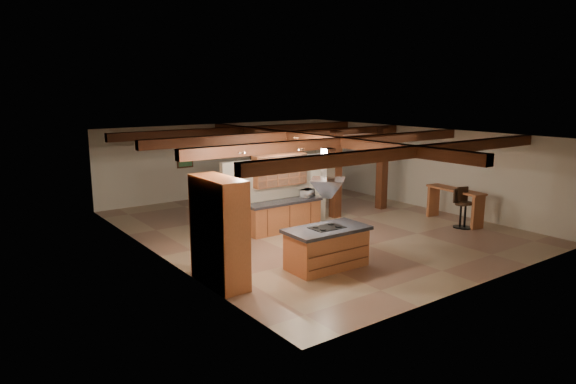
% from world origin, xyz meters
% --- Properties ---
extents(ground, '(12.00, 12.00, 0.00)m').
position_xyz_m(ground, '(0.00, 0.00, 0.00)').
color(ground, tan).
rests_on(ground, ground).
extents(room_walls, '(12.00, 12.00, 12.00)m').
position_xyz_m(room_walls, '(0.00, 0.00, 1.78)').
color(room_walls, beige).
rests_on(room_walls, ground).
extents(ceiling_beams, '(10.00, 12.00, 0.28)m').
position_xyz_m(ceiling_beams, '(0.00, 0.00, 2.76)').
color(ceiling_beams, '#3D1F0F').
rests_on(ceiling_beams, room_walls).
extents(timber_posts, '(2.50, 0.30, 2.90)m').
position_xyz_m(timber_posts, '(2.50, 0.50, 1.76)').
color(timber_posts, '#3D1F0F').
rests_on(timber_posts, ground).
extents(partition_wall, '(3.80, 0.18, 2.20)m').
position_xyz_m(partition_wall, '(-1.00, 0.50, 1.10)').
color(partition_wall, beige).
rests_on(partition_wall, ground).
extents(pantry_cabinet, '(0.67, 1.60, 2.40)m').
position_xyz_m(pantry_cabinet, '(-4.67, -2.60, 1.20)').
color(pantry_cabinet, '#B06038').
rests_on(pantry_cabinet, ground).
extents(back_counter, '(2.50, 0.66, 0.94)m').
position_xyz_m(back_counter, '(-1.00, 0.11, 0.48)').
color(back_counter, '#B06038').
rests_on(back_counter, ground).
extents(upper_display_cabinet, '(1.80, 0.36, 0.95)m').
position_xyz_m(upper_display_cabinet, '(-1.00, 0.31, 1.85)').
color(upper_display_cabinet, '#B06038').
rests_on(upper_display_cabinet, partition_wall).
extents(range_hood, '(1.10, 1.10, 1.40)m').
position_xyz_m(range_hood, '(-2.07, -3.16, 1.78)').
color(range_hood, silver).
rests_on(range_hood, room_walls).
extents(back_windows, '(2.70, 0.07, 1.70)m').
position_xyz_m(back_windows, '(2.80, 5.93, 1.50)').
color(back_windows, '#3D1F0F').
rests_on(back_windows, room_walls).
extents(framed_art, '(0.65, 0.05, 0.85)m').
position_xyz_m(framed_art, '(-1.50, 5.94, 1.70)').
color(framed_art, '#3D1F0F').
rests_on(framed_art, room_walls).
extents(recessed_cans, '(3.16, 2.46, 0.03)m').
position_xyz_m(recessed_cans, '(-2.53, -1.93, 2.87)').
color(recessed_cans, silver).
rests_on(recessed_cans, room_walls).
extents(kitchen_island, '(2.05, 1.12, 1.01)m').
position_xyz_m(kitchen_island, '(-2.07, -3.16, 0.51)').
color(kitchen_island, '#B06038').
rests_on(kitchen_island, ground).
extents(dining_table, '(2.05, 1.32, 0.68)m').
position_xyz_m(dining_table, '(-0.55, 2.34, 0.34)').
color(dining_table, '#411910').
rests_on(dining_table, ground).
extents(sofa, '(2.47, 1.62, 0.67)m').
position_xyz_m(sofa, '(3.08, 5.03, 0.34)').
color(sofa, black).
rests_on(sofa, ground).
extents(microwave, '(0.52, 0.44, 0.24)m').
position_xyz_m(microwave, '(-0.10, 0.11, 1.06)').
color(microwave, '#BABBBF').
rests_on(microwave, back_counter).
extents(bar_counter, '(0.77, 2.14, 1.10)m').
position_xyz_m(bar_counter, '(4.07, -2.28, 0.74)').
color(bar_counter, '#B06038').
rests_on(bar_counter, ground).
extents(side_table, '(0.49, 0.49, 0.52)m').
position_xyz_m(side_table, '(4.07, 5.51, 0.26)').
color(side_table, '#3D1F0F').
rests_on(side_table, ground).
extents(table_lamp, '(0.29, 0.29, 0.34)m').
position_xyz_m(table_lamp, '(4.07, 5.51, 0.76)').
color(table_lamp, black).
rests_on(table_lamp, side_table).
extents(bar_stool_a, '(0.47, 0.48, 1.27)m').
position_xyz_m(bar_stool_a, '(3.72, -2.90, 0.65)').
color(bar_stool_a, black).
rests_on(bar_stool_a, ground).
extents(bar_stool_b, '(0.43, 0.45, 1.21)m').
position_xyz_m(bar_stool_b, '(3.64, -2.78, 0.61)').
color(bar_stool_b, black).
rests_on(bar_stool_b, ground).
extents(dining_chairs, '(2.19, 2.19, 1.24)m').
position_xyz_m(dining_chairs, '(-0.55, 2.34, 0.63)').
color(dining_chairs, '#3D1F0F').
rests_on(dining_chairs, ground).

